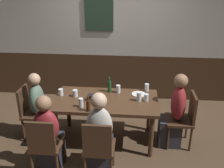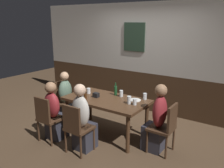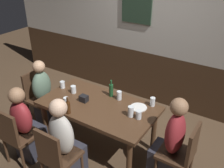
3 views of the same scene
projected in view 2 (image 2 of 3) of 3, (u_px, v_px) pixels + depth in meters
ground_plane at (106, 134)px, 4.70m from camera, size 12.00×12.00×0.00m
wall_back at (146, 58)px, 5.67m from camera, size 6.40×0.13×2.60m
dining_table at (106, 103)px, 4.52m from camera, size 1.60×0.87×0.74m
chair_head_west at (62, 99)px, 5.23m from camera, size 0.40×0.40×0.88m
chair_mid_near at (76, 126)px, 3.89m from camera, size 0.40×0.40×0.88m
chair_head_east at (166, 126)px, 3.90m from camera, size 0.40×0.40×0.88m
chair_left_near at (48, 117)px, 4.27m from camera, size 0.40×0.40×0.88m
person_head_west at (67, 101)px, 5.14m from camera, size 0.37×0.34×1.13m
person_mid_near at (83, 122)px, 4.01m from camera, size 0.34×0.37×1.19m
person_head_east at (157, 123)px, 3.99m from camera, size 0.37×0.34×1.19m
person_left_near at (54, 115)px, 4.41m from camera, size 0.34×0.37×1.12m
beer_glass_tall at (145, 97)px, 4.43m from camera, size 0.07×0.07×0.12m
pint_glass_pale at (121, 94)px, 4.60m from camera, size 0.07×0.07×0.13m
beer_glass_half at (129, 101)px, 4.21m from camera, size 0.08×0.08×0.14m
highball_clear at (81, 89)px, 4.95m from camera, size 0.07×0.07×0.11m
pint_glass_amber at (89, 91)px, 4.80m from camera, size 0.08×0.08×0.11m
pint_glass_stout at (135, 102)px, 4.16m from camera, size 0.07×0.07×0.11m
tumbler_water at (84, 96)px, 4.44m from camera, size 0.07×0.07×0.14m
beer_bottle_green at (116, 90)px, 4.68m from camera, size 0.06×0.06×0.26m
beer_bottle_brown at (85, 97)px, 4.29m from camera, size 0.06×0.06×0.23m
plate_white_large at (135, 100)px, 4.40m from camera, size 0.22×0.22×0.01m
condiment_caddy at (96, 95)px, 4.57m from camera, size 0.11×0.09×0.09m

